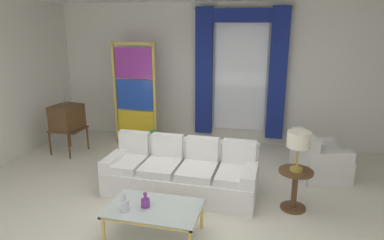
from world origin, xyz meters
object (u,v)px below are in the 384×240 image
(bottle_crystal_tall, at_px, (125,204))
(stained_glass_divider, at_px, (135,97))
(table_lamp_brass, at_px, (299,141))
(armchair_white, at_px, (317,161))
(peacock_figurine, at_px, (151,141))
(round_side_table, at_px, (295,186))
(bottle_blue_decanter, at_px, (145,202))
(couch_white_long, at_px, (182,173))
(vintage_tv, at_px, (67,118))
(coffee_table, at_px, (154,210))

(bottle_crystal_tall, relative_size, stained_glass_divider, 0.11)
(stained_glass_divider, distance_m, table_lamp_brass, 3.83)
(armchair_white, height_order, stained_glass_divider, stained_glass_divider)
(peacock_figurine, distance_m, round_side_table, 3.25)
(bottle_blue_decanter, relative_size, round_side_table, 0.33)
(table_lamp_brass, bearing_deg, armchair_white, 70.90)
(armchair_white, bearing_deg, round_side_table, -109.10)
(bottle_blue_decanter, distance_m, peacock_figurine, 2.97)
(couch_white_long, height_order, vintage_tv, vintage_tv)
(peacock_figurine, bearing_deg, round_side_table, -30.57)
(stained_glass_divider, bearing_deg, table_lamp_brass, -31.67)
(coffee_table, relative_size, peacock_figurine, 1.91)
(bottle_crystal_tall, bearing_deg, vintage_tv, 133.85)
(armchair_white, relative_size, table_lamp_brass, 1.80)
(vintage_tv, bearing_deg, bottle_crystal_tall, -46.15)
(coffee_table, bearing_deg, stained_glass_divider, 116.47)
(bottle_crystal_tall, xyz_separation_m, table_lamp_brass, (2.01, 1.28, 0.54))
(couch_white_long, bearing_deg, round_side_table, -5.16)
(bottle_crystal_tall, xyz_separation_m, peacock_figurine, (-0.79, 2.93, -0.27))
(vintage_tv, bearing_deg, round_side_table, -15.33)
(coffee_table, height_order, round_side_table, round_side_table)
(peacock_figurine, bearing_deg, coffee_table, -68.42)
(bottle_blue_decanter, bearing_deg, coffee_table, 8.35)
(bottle_blue_decanter, bearing_deg, bottle_crystal_tall, -144.57)
(couch_white_long, distance_m, bottle_blue_decanter, 1.30)
(vintage_tv, relative_size, stained_glass_divider, 0.61)
(round_side_table, bearing_deg, table_lamp_brass, -14.04)
(peacock_figurine, bearing_deg, vintage_tv, -164.46)
(bottle_blue_decanter, relative_size, peacock_figurine, 0.33)
(coffee_table, distance_m, bottle_blue_decanter, 0.15)
(bottle_blue_decanter, distance_m, stained_glass_divider, 3.51)
(bottle_blue_decanter, height_order, vintage_tv, vintage_tv)
(armchair_white, distance_m, table_lamp_brass, 1.48)
(stained_glass_divider, relative_size, round_side_table, 3.70)
(bottle_crystal_tall, bearing_deg, bottle_blue_decanter, 35.43)
(round_side_table, bearing_deg, couch_white_long, 174.84)
(armchair_white, relative_size, round_side_table, 1.73)
(table_lamp_brass, bearing_deg, bottle_blue_decanter, -147.91)
(couch_white_long, relative_size, round_side_table, 3.95)
(stained_glass_divider, relative_size, table_lamp_brass, 3.86)
(peacock_figurine, xyz_separation_m, round_side_table, (2.80, -1.65, 0.14))
(armchair_white, bearing_deg, vintage_tv, -179.97)
(armchair_white, distance_m, peacock_figurine, 3.25)
(coffee_table, bearing_deg, bottle_crystal_tall, -152.41)
(stained_glass_divider, xyz_separation_m, table_lamp_brass, (3.26, -2.01, -0.03))
(couch_white_long, bearing_deg, armchair_white, 26.46)
(bottle_crystal_tall, height_order, table_lamp_brass, table_lamp_brass)
(bottle_blue_decanter, bearing_deg, couch_white_long, 85.37)
(couch_white_long, bearing_deg, table_lamp_brass, -5.16)
(bottle_crystal_tall, xyz_separation_m, vintage_tv, (-2.39, 2.49, 0.24))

